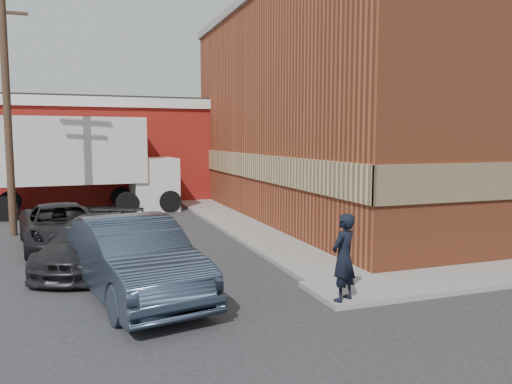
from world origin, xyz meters
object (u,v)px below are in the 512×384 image
object	(u,v)px
brick_building	(399,111)
suv_a	(61,226)
box_truck	(86,158)
man	(344,257)
warehouse	(64,149)
suv_b	(93,243)
sedan	(134,258)
utility_pole	(7,100)

from	to	relation	value
brick_building	suv_a	bearing A→B (deg)	-169.32
box_truck	man	bearing A→B (deg)	-75.16
warehouse	suv_b	world-z (taller)	warehouse
brick_building	suv_a	size ratio (longest dim) A/B	3.69
warehouse	brick_building	bearing A→B (deg)	-37.20
warehouse	man	world-z (taller)	warehouse
box_truck	brick_building	bearing A→B (deg)	-21.97
suv_b	box_truck	xyz separation A→B (m)	(0.05, 10.41, 1.85)
brick_building	sedan	world-z (taller)	brick_building
brick_building	utility_pole	distance (m)	16.00
utility_pole	man	xyz separation A→B (m)	(7.30, -10.55, -3.72)
brick_building	man	size ratio (longest dim) A/B	10.09
sedan	box_truck	distance (m)	13.45
man	sedan	bearing A→B (deg)	-55.69
utility_pole	suv_a	xyz separation A→B (m)	(1.68, -2.70, -4.06)
sedan	suv_a	bearing A→B (deg)	93.76
man	box_truck	bearing A→B (deg)	-101.47
man	suv_a	world-z (taller)	man
suv_b	box_truck	distance (m)	10.57
man	suv_b	size ratio (longest dim) A/B	0.39
sedan	box_truck	bearing A→B (deg)	81.05
sedan	box_truck	xyz separation A→B (m)	(-0.71, 13.32, 1.66)
brick_building	suv_a	world-z (taller)	brick_building
man	warehouse	bearing A→B (deg)	-103.39
utility_pole	box_truck	distance (m)	5.92
man	suv_b	xyz separation A→B (m)	(-4.75, 4.97, -0.35)
warehouse	sedan	distance (m)	19.68
warehouse	sedan	xyz separation A→B (m)	(1.82, -19.50, -1.95)
suv_a	suv_b	size ratio (longest dim) A/B	1.06
box_truck	utility_pole	bearing A→B (deg)	-120.52
brick_building	suv_b	world-z (taller)	brick_building
man	suv_b	bearing A→B (deg)	-74.72
warehouse	man	xyz separation A→B (m)	(5.80, -21.55, -1.79)
brick_building	warehouse	world-z (taller)	brick_building
brick_building	box_truck	distance (m)	14.40
utility_pole	sedan	distance (m)	9.92
brick_building	suv_b	bearing A→B (deg)	-157.46
suv_b	brick_building	bearing A→B (deg)	43.72
utility_pole	suv_b	size ratio (longest dim) A/B	1.93
man	box_truck	xyz separation A→B (m)	(-4.69, 15.37, 1.50)
suv_a	brick_building	bearing A→B (deg)	3.24
warehouse	box_truck	size ratio (longest dim) A/B	1.82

